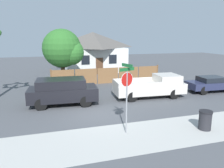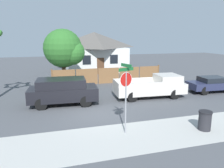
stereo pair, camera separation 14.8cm
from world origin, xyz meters
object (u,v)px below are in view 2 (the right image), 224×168
house (94,51)px  red_suv (63,91)px  parked_sedan (213,84)px  stop_sign (126,87)px  trash_bin (205,120)px  oak_tree (65,49)px  orange_pickup (152,86)px

house → red_suv: 15.85m
red_suv → parked_sedan: 12.31m
stop_sign → house: bearing=64.2°
trash_bin → oak_tree: bearing=114.2°
trash_bin → orange_pickup: bearing=88.2°
trash_bin → red_suv: bearing=136.3°
oak_tree → trash_bin: 14.35m
house → oak_tree: bearing=-118.8°
red_suv → stop_sign: (2.57, -5.47, 1.29)m
oak_tree → parked_sedan: oak_tree is taller
house → red_suv: (-5.27, -14.86, -1.67)m
house → orange_pickup: 15.05m
house → parked_sedan: house is taller
orange_pickup → parked_sedan: (5.62, 0.02, -0.15)m
red_suv → trash_bin: red_suv is taller
house → trash_bin: 21.22m
oak_tree → red_suv: 7.06m
parked_sedan → stop_sign: stop_sign is taller
orange_pickup → trash_bin: size_ratio=5.58×
house → stop_sign: (-2.71, -20.33, -0.38)m
orange_pickup → stop_sign: stop_sign is taller
parked_sedan → trash_bin: parked_sedan is taller
parked_sedan → oak_tree: bearing=154.1°
orange_pickup → house: bearing=99.2°
oak_tree → stop_sign: oak_tree is taller
red_suv → orange_pickup: 6.69m
oak_tree → parked_sedan: bearing=-29.7°
parked_sedan → trash_bin: (-5.81, -6.22, -0.20)m
orange_pickup → parked_sedan: bearing=3.9°
oak_tree → trash_bin: (5.77, -12.82, -2.87)m
orange_pickup → stop_sign: (-4.12, -5.45, 1.43)m
house → red_suv: house is taller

